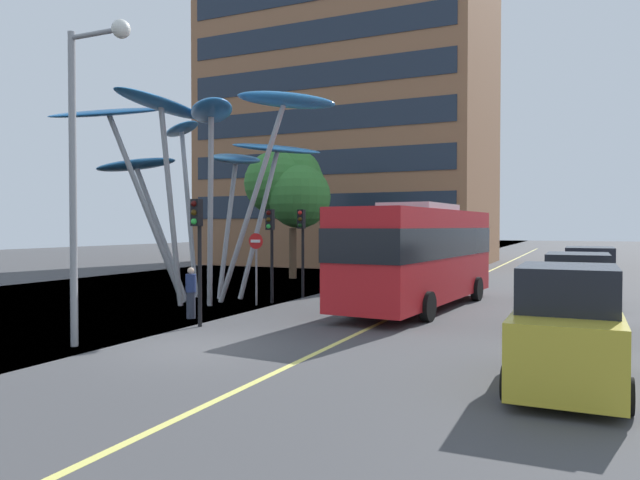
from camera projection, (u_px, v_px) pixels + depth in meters
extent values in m
cube|color=#424244|center=(198.00, 350.00, 14.40)|extent=(120.00, 240.00, 0.10)
cube|color=#E0D666|center=(305.00, 359.00, 13.18)|extent=(0.16, 144.00, 0.01)
cube|color=red|center=(419.00, 255.00, 21.33)|extent=(3.50, 10.40, 3.23)
cube|color=black|center=(419.00, 242.00, 21.32)|extent=(3.54, 10.50, 1.03)
cube|color=yellow|center=(459.00, 220.00, 25.69)|extent=(1.42, 0.23, 0.36)
cube|color=#B2B2B7|center=(420.00, 207.00, 21.29)|extent=(2.25, 3.73, 0.24)
cylinder|color=black|center=(477.00, 289.00, 23.48)|extent=(0.37, 0.98, 0.96)
cylinder|color=black|center=(416.00, 286.00, 24.76)|extent=(0.37, 0.98, 0.96)
cylinder|color=black|center=(428.00, 306.00, 18.29)|extent=(0.37, 0.98, 0.96)
cylinder|color=black|center=(354.00, 301.00, 19.56)|extent=(0.37, 0.98, 0.96)
cylinder|color=#9EA0A5|center=(252.00, 203.00, 22.52)|extent=(2.97, 0.46, 7.83)
ellipsoid|color=#388EDB|center=(285.00, 100.00, 21.97)|extent=(4.14, 1.89, 1.14)
cylinder|color=#9EA0A5|center=(259.00, 223.00, 24.43)|extent=(1.26, 1.74, 6.35)
ellipsoid|color=#388EDB|center=(278.00, 149.00, 24.83)|extent=(3.63, 4.33, 0.62)
cylinder|color=#9EA0A5|center=(228.00, 227.00, 24.64)|extent=(0.22, 1.56, 5.96)
ellipsoid|color=#4CA3E5|center=(236.00, 159.00, 25.19)|extent=(1.72, 3.23, 0.94)
cylinder|color=#9EA0A5|center=(189.00, 211.00, 25.34)|extent=(1.94, 1.51, 7.41)
ellipsoid|color=#4CA3E5|center=(182.00, 129.00, 26.16)|extent=(3.26, 2.85, 0.65)
cylinder|color=#9EA0A5|center=(161.00, 232.00, 23.56)|extent=(2.32, 0.77, 5.57)
ellipsoid|color=#388EDB|center=(135.00, 165.00, 23.69)|extent=(3.69, 2.28, 0.75)
cylinder|color=#9EA0A5|center=(146.00, 210.00, 22.40)|extent=(2.21, 2.18, 7.33)
ellipsoid|color=#2D7FD1|center=(108.00, 113.00, 21.85)|extent=(3.81, 3.78, 1.06)
cylinder|color=#9EA0A5|center=(171.00, 207.00, 21.56)|extent=(0.34, 1.14, 7.43)
ellipsoid|color=#388EDB|center=(161.00, 104.00, 21.08)|extent=(1.84, 4.19, 0.69)
cylinder|color=#9EA0A5|center=(210.00, 211.00, 21.37)|extent=(1.00, 1.15, 7.11)
ellipsoid|color=#2D7FD1|center=(211.00, 112.00, 20.74)|extent=(3.74, 4.12, 0.47)
cylinder|color=black|center=(200.00, 263.00, 17.36)|extent=(0.12, 0.12, 3.80)
cube|color=black|center=(197.00, 213.00, 17.20)|extent=(0.28, 0.24, 0.80)
sphere|color=#390706|center=(194.00, 204.00, 17.07)|extent=(0.18, 0.18, 0.18)
sphere|color=#3A2707|center=(194.00, 213.00, 17.08)|extent=(0.18, 0.18, 0.18)
sphere|color=green|center=(194.00, 221.00, 17.09)|extent=(0.18, 0.18, 0.18)
cylinder|color=black|center=(272.00, 256.00, 22.73)|extent=(0.12, 0.12, 3.66)
cube|color=black|center=(270.00, 220.00, 22.57)|extent=(0.28, 0.24, 0.80)
sphere|color=#390706|center=(268.00, 213.00, 22.44)|extent=(0.18, 0.18, 0.18)
sphere|color=#3A2707|center=(268.00, 220.00, 22.45)|extent=(0.18, 0.18, 0.18)
sphere|color=green|center=(268.00, 226.00, 22.46)|extent=(0.18, 0.18, 0.18)
cylinder|color=black|center=(303.00, 254.00, 24.49)|extent=(0.12, 0.12, 3.70)
cube|color=black|center=(301.00, 219.00, 24.33)|extent=(0.28, 0.24, 0.80)
sphere|color=red|center=(300.00, 213.00, 24.20)|extent=(0.18, 0.18, 0.18)
sphere|color=#3A2707|center=(300.00, 219.00, 24.21)|extent=(0.18, 0.18, 0.18)
sphere|color=black|center=(300.00, 225.00, 24.21)|extent=(0.18, 0.18, 0.18)
cylinder|color=black|center=(325.00, 249.00, 27.36)|extent=(0.12, 0.12, 3.85)
cube|color=black|center=(323.00, 217.00, 27.19)|extent=(0.28, 0.24, 0.80)
sphere|color=#390706|center=(322.00, 211.00, 27.07)|extent=(0.18, 0.18, 0.18)
sphere|color=orange|center=(322.00, 217.00, 27.08)|extent=(0.18, 0.18, 0.18)
sphere|color=black|center=(322.00, 222.00, 27.08)|extent=(0.18, 0.18, 0.18)
cube|color=gold|center=(567.00, 344.00, 10.80)|extent=(1.81, 4.21, 1.28)
cube|color=black|center=(568.00, 287.00, 10.78)|extent=(1.67, 2.32, 0.81)
cylinder|color=black|center=(618.00, 361.00, 11.63)|extent=(0.20, 0.60, 0.60)
cylinder|color=black|center=(522.00, 353.00, 12.38)|extent=(0.20, 0.60, 0.60)
cylinder|color=black|center=(627.00, 396.00, 9.25)|extent=(0.20, 0.60, 0.60)
cylinder|color=black|center=(508.00, 383.00, 10.00)|extent=(0.20, 0.60, 0.60)
cube|color=black|center=(577.00, 305.00, 16.23)|extent=(1.74, 4.18, 1.24)
cube|color=black|center=(578.00, 268.00, 16.21)|extent=(1.60, 2.30, 0.83)
cylinder|color=black|center=(610.00, 318.00, 17.07)|extent=(0.20, 0.60, 0.60)
cylinder|color=black|center=(546.00, 315.00, 17.78)|extent=(0.20, 0.60, 0.60)
cylinder|color=black|center=(614.00, 333.00, 14.70)|extent=(0.20, 0.60, 0.60)
cylinder|color=black|center=(541.00, 328.00, 15.42)|extent=(0.20, 0.60, 0.60)
cube|color=gray|center=(589.00, 285.00, 21.92)|extent=(1.80, 4.36, 1.25)
cube|color=black|center=(590.00, 258.00, 21.90)|extent=(1.66, 2.40, 0.79)
cylinder|color=black|center=(614.00, 295.00, 22.80)|extent=(0.20, 0.60, 0.60)
cylinder|color=black|center=(564.00, 293.00, 23.54)|extent=(0.20, 0.60, 0.60)
cylinder|color=black|center=(618.00, 304.00, 20.34)|extent=(0.20, 0.60, 0.60)
cylinder|color=black|center=(562.00, 301.00, 21.08)|extent=(0.20, 0.60, 0.60)
cylinder|color=gray|center=(73.00, 190.00, 14.47)|extent=(0.18, 0.18, 7.79)
cylinder|color=gray|center=(96.00, 34.00, 14.05)|extent=(1.58, 0.12, 0.12)
sphere|color=silver|center=(121.00, 29.00, 13.73)|extent=(0.44, 0.44, 0.44)
cylinder|color=brown|center=(293.00, 253.00, 33.65)|extent=(0.43, 0.43, 2.90)
sphere|color=#387A33|center=(286.00, 188.00, 33.17)|extent=(2.59, 2.59, 2.59)
sphere|color=#387A33|center=(295.00, 176.00, 34.25)|extent=(3.15, 3.15, 3.15)
sphere|color=#387A33|center=(299.00, 196.00, 33.10)|extent=(3.61, 3.61, 3.61)
sphere|color=#387A33|center=(294.00, 188.00, 34.27)|extent=(3.77, 3.77, 3.77)
sphere|color=#387A33|center=(276.00, 183.00, 33.78)|extent=(3.69, 3.69, 3.69)
cylinder|color=brown|center=(351.00, 249.00, 44.76)|extent=(0.40, 0.40, 2.57)
sphere|color=#286028|center=(358.00, 226.00, 43.53)|extent=(2.63, 2.63, 2.63)
sphere|color=#286028|center=(338.00, 212.00, 44.01)|extent=(2.81, 2.81, 2.81)
sphere|color=#286028|center=(349.00, 225.00, 45.83)|extent=(3.71, 3.71, 3.71)
sphere|color=#286028|center=(349.00, 224.00, 44.12)|extent=(3.61, 3.61, 3.61)
sphere|color=#286028|center=(360.00, 200.00, 44.15)|extent=(3.45, 3.45, 3.45)
cylinder|color=#2D3342|center=(191.00, 305.00, 18.97)|extent=(0.29, 0.29, 0.86)
cylinder|color=navy|center=(191.00, 283.00, 18.95)|extent=(0.34, 0.34, 0.58)
sphere|color=beige|center=(191.00, 271.00, 18.94)|extent=(0.22, 0.22, 0.22)
cylinder|color=gray|center=(256.00, 269.00, 22.17)|extent=(0.08, 0.08, 2.74)
cylinder|color=red|center=(256.00, 241.00, 22.12)|extent=(0.60, 0.03, 0.60)
cube|color=white|center=(255.00, 241.00, 22.09)|extent=(0.40, 0.04, 0.11)
cube|color=#8E6042|center=(355.00, 115.00, 48.50)|extent=(21.29, 15.94, 24.50)
cube|color=#1E2838|center=(315.00, 206.00, 41.40)|extent=(20.02, 0.08, 1.72)
cube|color=#1E2838|center=(315.00, 163.00, 41.33)|extent=(20.02, 0.08, 1.72)
cube|color=#1E2838|center=(315.00, 119.00, 41.26)|extent=(20.02, 0.08, 1.72)
cube|color=#1E2838|center=(315.00, 76.00, 41.18)|extent=(20.02, 0.08, 1.72)
cube|color=#1E2838|center=(315.00, 32.00, 41.11)|extent=(20.02, 0.08, 1.72)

